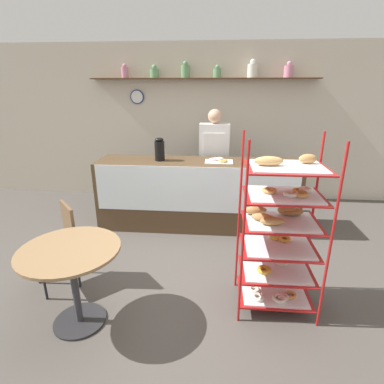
% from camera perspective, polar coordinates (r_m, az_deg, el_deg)
% --- Properties ---
extents(ground_plane, '(14.00, 14.00, 0.00)m').
position_cam_1_polar(ground_plane, '(3.39, -0.74, -16.36)').
color(ground_plane, '#4C4742').
extents(back_wall, '(10.00, 0.30, 2.70)m').
position_cam_1_polar(back_wall, '(5.50, 2.11, 13.05)').
color(back_wall, beige).
rests_on(back_wall, ground_plane).
extents(display_counter, '(2.85, 0.67, 0.99)m').
position_cam_1_polar(display_counter, '(4.37, 1.02, -0.40)').
color(display_counter, '#4C3823').
rests_on(display_counter, ground_plane).
extents(pastry_rack, '(0.71, 0.53, 1.62)m').
position_cam_1_polar(pastry_rack, '(2.78, 16.31, -7.04)').
color(pastry_rack, '#A51919').
rests_on(pastry_rack, ground_plane).
extents(person_worker, '(0.46, 0.23, 1.67)m').
position_cam_1_polar(person_worker, '(4.79, 4.19, 6.41)').
color(person_worker, '#282833').
rests_on(person_worker, ground_plane).
extents(cafe_table, '(0.82, 0.82, 0.74)m').
position_cam_1_polar(cafe_table, '(2.75, -21.89, -13.15)').
color(cafe_table, '#262628').
rests_on(cafe_table, ground_plane).
extents(cafe_chair, '(0.54, 0.54, 0.87)m').
position_cam_1_polar(cafe_chair, '(3.35, -23.67, -7.93)').
color(cafe_chair, black).
rests_on(cafe_chair, ground_plane).
extents(coffee_carafe, '(0.14, 0.14, 0.32)m').
position_cam_1_polar(coffee_carafe, '(4.26, -6.19, 8.06)').
color(coffee_carafe, black).
rests_on(coffee_carafe, display_counter).
extents(donut_tray_counter, '(0.38, 0.26, 0.05)m').
position_cam_1_polar(donut_tray_counter, '(4.20, 5.12, 5.98)').
color(donut_tray_counter, white).
rests_on(donut_tray_counter, display_counter).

